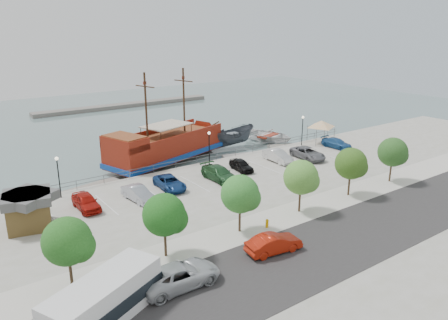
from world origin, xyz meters
TOP-DOWN VIEW (x-y plane):
  - ground at (0.00, 0.00)m, footprint 160.00×160.00m
  - land_slab at (0.00, -21.00)m, footprint 100.00×58.00m
  - street at (0.00, -16.00)m, footprint 100.00×8.00m
  - sidewalk at (0.00, -10.00)m, footprint 100.00×4.00m
  - seawall_railing at (0.00, 7.80)m, footprint 50.00×0.06m
  - far_shore at (10.00, 55.00)m, footprint 40.00×3.00m
  - pirate_ship at (-0.76, 14.04)m, footprint 20.48×10.97m
  - patrol_boat at (9.24, 14.09)m, footprint 7.58×3.02m
  - speedboat at (15.74, 13.37)m, footprint 7.62×9.28m
  - dock_west at (-14.29, 9.20)m, footprint 7.87×3.71m
  - dock_mid at (8.01, 9.20)m, footprint 6.95×3.37m
  - dock_east at (16.36, 9.20)m, footprint 6.83×4.28m
  - shed at (-22.10, 1.13)m, footprint 4.57×4.57m
  - canopy_tent at (19.20, 5.89)m, footprint 5.89×5.89m
  - street_van at (-16.13, -13.98)m, footprint 5.75×2.73m
  - street_sedan at (-8.01, -14.27)m, footprint 4.64×2.15m
  - shuttle_bus at (-21.43, -14.50)m, footprint 8.02×5.62m
  - fire_hydrant at (-5.65, -10.80)m, footprint 0.28×0.28m
  - lamp_post_left at (-18.00, 6.50)m, footprint 0.36×0.36m
  - lamp_post_mid at (0.00, 6.50)m, footprint 0.36×0.36m
  - lamp_post_right at (16.00, 6.50)m, footprint 0.36×0.36m
  - tree_a at (-21.85, -10.07)m, footprint 3.30×3.20m
  - tree_b at (-14.85, -10.07)m, footprint 3.30×3.20m
  - tree_c at (-7.85, -10.07)m, footprint 3.30×3.20m
  - tree_d at (-0.85, -10.07)m, footprint 3.30×3.20m
  - tree_e at (6.15, -10.07)m, footprint 3.30×3.20m
  - tree_f at (13.15, -10.07)m, footprint 3.30×3.20m
  - parked_car_a at (-16.88, 2.14)m, footprint 1.80×4.45m
  - parked_car_b at (-11.98, 1.24)m, footprint 1.99×4.52m
  - parked_car_c at (-7.88, 2.29)m, footprint 2.55×4.95m
  - parked_car_d at (-2.09, 1.37)m, footprint 2.21×5.33m
  - parked_car_e at (1.98, 2.64)m, footprint 2.13×4.12m
  - parked_car_f at (7.85, 2.66)m, footprint 1.85×4.69m
  - parked_car_g at (11.90, 1.36)m, footprint 3.09×5.56m
  - parked_car_h at (19.00, 2.64)m, footprint 2.12×4.71m

SIDE VIEW (x-z plane):
  - ground at x=0.00m, z-range -1.00..-1.00m
  - dock_east at x=16.36m, z-range -1.00..-0.62m
  - dock_mid at x=8.01m, z-range -1.00..-0.62m
  - dock_west at x=-14.29m, z-range -1.00..-0.57m
  - land_slab at x=0.00m, z-range -1.20..0.00m
  - far_shore at x=10.00m, z-range -1.00..-0.20m
  - speedboat at x=15.74m, z-range -1.00..0.68m
  - street at x=0.00m, z-range -0.01..0.03m
  - sidewalk at x=0.00m, z-range -0.01..0.04m
  - fire_hydrant at x=-5.65m, z-range 0.04..0.84m
  - patrol_boat at x=9.24m, z-range -1.00..1.91m
  - seawall_railing at x=0.00m, z-range 0.03..1.03m
  - parked_car_c at x=-7.88m, z-range 0.00..1.33m
  - parked_car_h at x=19.00m, z-range 0.00..1.34m
  - parked_car_e at x=1.98m, z-range 0.00..1.34m
  - parked_car_b at x=-11.98m, z-range 0.00..1.44m
  - street_sedan at x=-8.01m, z-range 0.00..1.47m
  - parked_car_g at x=11.90m, z-range 0.00..1.47m
  - parked_car_a at x=-16.88m, z-range 0.00..1.51m
  - parked_car_f at x=7.85m, z-range 0.00..1.52m
  - parked_car_d at x=-2.09m, z-range 0.00..1.54m
  - street_van at x=-16.13m, z-range 0.00..1.59m
  - pirate_ship at x=-0.76m, z-range -5.22..7.47m
  - shuttle_bus at x=-21.43m, z-range -0.04..2.63m
  - shed at x=-22.10m, z-range 0.10..3.23m
  - lamp_post_left at x=-18.00m, z-range 0.80..5.08m
  - lamp_post_mid at x=0.00m, z-range 0.80..5.08m
  - lamp_post_right at x=16.00m, z-range 0.80..5.08m
  - tree_a at x=-21.85m, z-range 0.80..5.80m
  - tree_b at x=-14.85m, z-range 0.80..5.80m
  - tree_c at x=-7.85m, z-range 0.80..5.80m
  - tree_d at x=-0.85m, z-range 0.80..5.80m
  - tree_e at x=6.15m, z-range 0.80..5.80m
  - tree_f at x=13.15m, z-range 0.80..5.80m
  - canopy_tent at x=19.20m, z-range 1.42..5.25m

